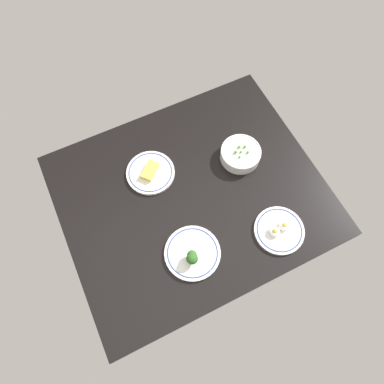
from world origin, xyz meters
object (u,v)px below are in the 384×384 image
(bowl_peas, at_px, (240,154))
(plate_eggs, at_px, (279,230))
(plate_cheese, at_px, (150,172))
(plate_broccoli, at_px, (192,254))

(bowl_peas, height_order, plate_eggs, bowl_peas)
(plate_cheese, distance_m, bowl_peas, 0.41)
(plate_broccoli, bearing_deg, plate_eggs, -10.46)
(plate_cheese, bearing_deg, plate_eggs, -52.01)
(bowl_peas, distance_m, plate_eggs, 0.37)
(plate_broccoli, relative_size, plate_eggs, 1.09)
(plate_cheese, relative_size, plate_eggs, 1.03)
(plate_cheese, height_order, bowl_peas, bowl_peas)
(plate_eggs, bearing_deg, bowl_peas, 86.38)
(plate_broccoli, distance_m, plate_eggs, 0.37)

